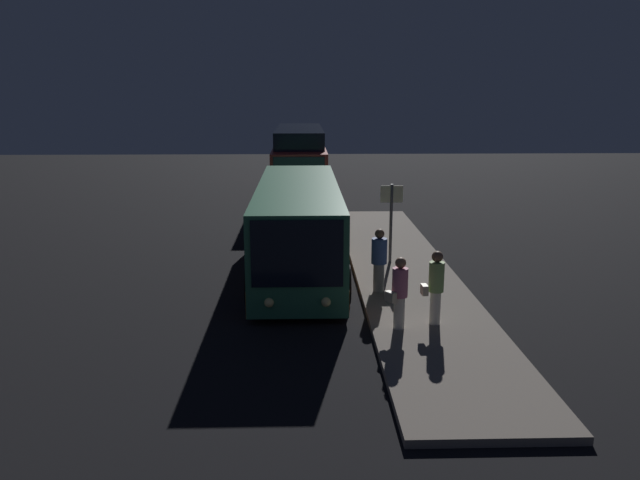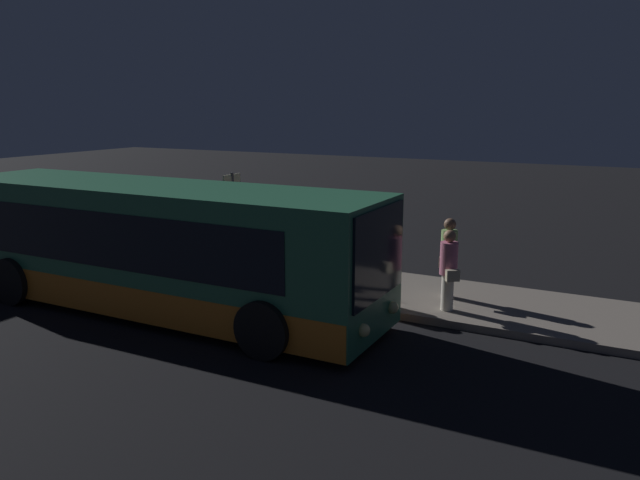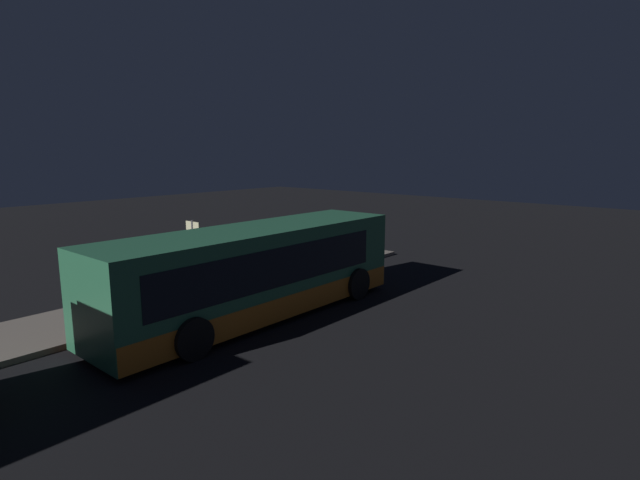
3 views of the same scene
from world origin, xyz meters
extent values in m
plane|color=black|center=(0.00, 0.00, 0.00)|extent=(80.00, 80.00, 0.00)
cube|color=slate|center=(0.00, 3.17, 0.08)|extent=(20.00, 3.13, 0.17)
cube|color=#2D704C|center=(-0.81, -0.18, 1.50)|extent=(10.49, 2.56, 2.62)
cube|color=orange|center=(-0.81, -0.18, 0.54)|extent=(10.44, 2.58, 0.70)
cube|color=black|center=(-1.07, -0.18, 1.82)|extent=(8.60, 2.59, 1.15)
cube|color=black|center=(4.45, -0.18, 1.87)|extent=(0.06, 2.25, 1.68)
sphere|color=#F9E58C|center=(4.47, 0.52, 0.64)|extent=(0.24, 0.24, 0.24)
sphere|color=#F9E58C|center=(4.47, -0.88, 0.64)|extent=(0.24, 0.24, 0.24)
cylinder|color=black|center=(2.76, 1.10, 0.55)|extent=(1.10, 0.30, 1.10)
cylinder|color=black|center=(2.76, -1.46, 0.55)|extent=(1.10, 0.30, 1.10)
cylinder|color=black|center=(-4.06, 1.10, 0.55)|extent=(1.10, 0.30, 1.10)
cylinder|color=black|center=(-4.06, -1.46, 0.55)|extent=(1.10, 0.30, 1.10)
cylinder|color=gray|center=(2.20, 2.11, 0.58)|extent=(0.37, 0.37, 0.83)
cylinder|color=#334C8C|center=(2.20, 2.11, 1.35)|extent=(0.53, 0.53, 0.72)
sphere|color=brown|center=(2.20, 2.11, 1.85)|extent=(0.27, 0.27, 0.27)
cylinder|color=silver|center=(5.07, 2.25, 0.57)|extent=(0.37, 0.37, 0.80)
cylinder|color=#CC6B8C|center=(5.07, 2.25, 1.32)|extent=(0.52, 0.52, 0.70)
sphere|color=#9E7051|center=(5.07, 2.25, 1.80)|extent=(0.26, 0.26, 0.26)
cube|color=beige|center=(5.23, 2.01, 1.02)|extent=(0.31, 0.27, 0.24)
cylinder|color=silver|center=(4.81, 3.17, 0.59)|extent=(0.27, 0.27, 0.84)
cylinder|color=#8CB766|center=(4.81, 3.17, 1.37)|extent=(0.39, 0.39, 0.73)
sphere|color=brown|center=(4.81, 3.17, 1.87)|extent=(0.27, 0.27, 0.27)
cube|color=beige|center=(4.82, 2.89, 1.06)|extent=(0.29, 0.16, 0.24)
cube|color=#598C59|center=(2.64, 2.57, 0.48)|extent=(0.44, 0.19, 0.64)
cylinder|color=black|center=(2.64, 2.57, 0.92)|extent=(0.02, 0.02, 0.24)
cylinder|color=#4C4C51|center=(-0.92, 2.87, 1.48)|extent=(0.10, 0.10, 2.62)
cube|color=beige|center=(-0.92, 2.87, 2.46)|extent=(0.04, 0.73, 0.55)
camera|label=1|loc=(19.09, -0.05, 5.70)|focal=35.00mm
camera|label=2|loc=(8.56, -10.40, 4.53)|focal=35.00mm
camera|label=3|loc=(-10.88, -11.49, 5.14)|focal=28.00mm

